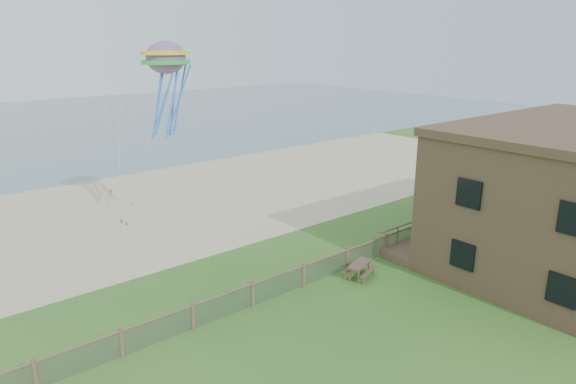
# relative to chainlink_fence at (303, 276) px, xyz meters

# --- Properties ---
(ground) EXTENTS (160.00, 160.00, 0.00)m
(ground) POSITION_rel_chainlink_fence_xyz_m (0.00, -6.00, -0.55)
(ground) COLOR #295E20
(ground) RESTS_ON ground
(sand_beach) EXTENTS (72.00, 20.00, 0.02)m
(sand_beach) POSITION_rel_chainlink_fence_xyz_m (0.00, 16.00, -0.55)
(sand_beach) COLOR tan
(sand_beach) RESTS_ON ground
(ocean) EXTENTS (160.00, 68.00, 0.02)m
(ocean) POSITION_rel_chainlink_fence_xyz_m (0.00, 60.00, -0.55)
(ocean) COLOR slate
(ocean) RESTS_ON ground
(chainlink_fence) EXTENTS (36.20, 0.20, 1.25)m
(chainlink_fence) POSITION_rel_chainlink_fence_xyz_m (0.00, 0.00, 0.00)
(chainlink_fence) COLOR brown
(chainlink_fence) RESTS_ON ground
(motel_deck) EXTENTS (15.00, 2.00, 0.50)m
(motel_deck) POSITION_rel_chainlink_fence_xyz_m (13.00, -1.00, -0.30)
(motel_deck) COLOR brown
(motel_deck) RESTS_ON ground
(picnic_table) EXTENTS (1.91, 1.66, 0.68)m
(picnic_table) POSITION_rel_chainlink_fence_xyz_m (2.85, -1.00, -0.21)
(picnic_table) COLOR brown
(picnic_table) RESTS_ON ground
(octopus_kite) EXTENTS (2.94, 2.09, 5.99)m
(octopus_kite) POSITION_rel_chainlink_fence_xyz_m (-1.12, 10.62, 8.38)
(octopus_kite) COLOR #DD4722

